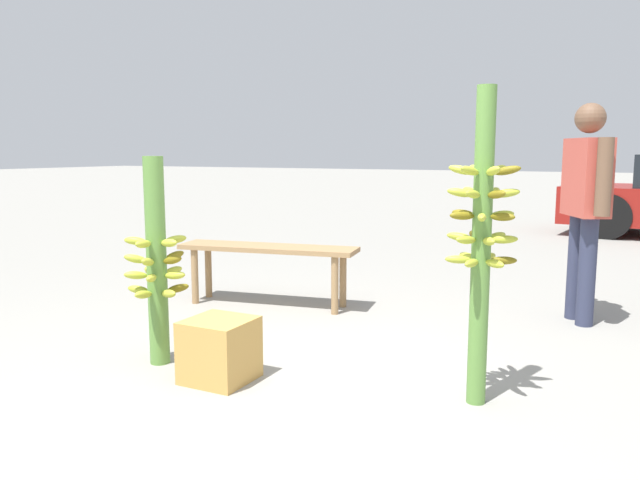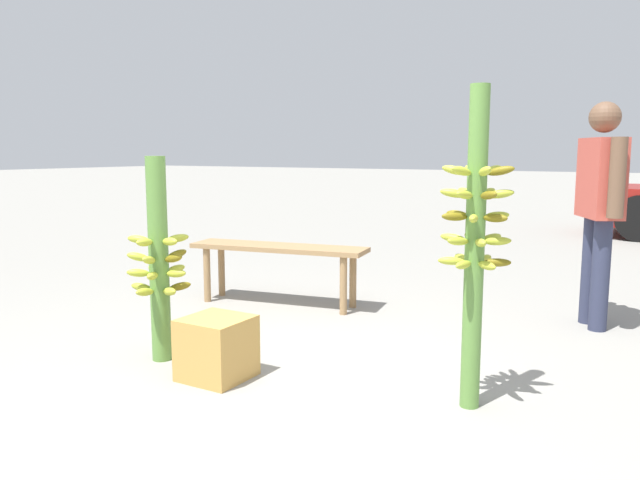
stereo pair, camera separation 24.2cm
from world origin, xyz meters
TOP-DOWN VIEW (x-y plane):
  - ground_plane at (0.00, 0.00)m, footprint 80.00×80.00m
  - banana_stalk_left at (-0.98, 0.16)m, footprint 0.40×0.40m
  - banana_stalk_center at (0.93, 0.43)m, footprint 0.37×0.36m
  - vendor_person at (1.28, 2.37)m, footprint 0.41×0.66m
  - market_bench at (-1.15, 1.74)m, footprint 1.58×0.62m
  - produce_crate at (-0.46, 0.09)m, footprint 0.36×0.36m

SIDE VIEW (x-z plane):
  - ground_plane at x=0.00m, z-range 0.00..0.00m
  - produce_crate at x=-0.46m, z-range 0.00..0.36m
  - market_bench at x=-1.15m, z-range 0.18..0.69m
  - banana_stalk_left at x=-0.98m, z-range -0.01..1.28m
  - banana_stalk_center at x=0.93m, z-range 0.05..1.69m
  - vendor_person at x=1.28m, z-range 0.15..1.82m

